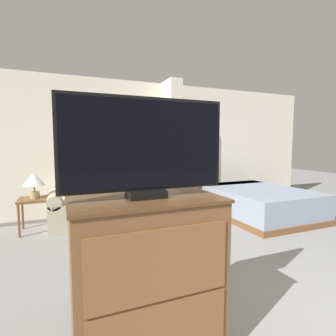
% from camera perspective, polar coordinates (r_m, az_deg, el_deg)
% --- Properties ---
extents(wall_back, '(7.22, 0.16, 2.60)m').
position_cam_1_polar(wall_back, '(5.46, -1.59, 4.31)').
color(wall_back, silver).
rests_on(wall_back, ground_plane).
extents(wall_partition_pillar, '(0.24, 0.55, 2.60)m').
position_cam_1_polar(wall_partition_pillar, '(5.18, 0.69, 4.32)').
color(wall_partition_pillar, silver).
rests_on(wall_partition_pillar, ground_plane).
extents(couch, '(2.09, 0.84, 0.86)m').
position_cam_1_polar(couch, '(4.81, -12.11, -7.61)').
color(couch, '#B7AD8E').
rests_on(couch, ground_plane).
extents(coffee_table, '(0.79, 0.50, 0.39)m').
position_cam_1_polar(coffee_table, '(3.84, -9.95, -10.57)').
color(coffee_table, brown).
rests_on(coffee_table, ground_plane).
extents(side_table, '(0.48, 0.48, 0.54)m').
position_cam_1_polar(side_table, '(4.67, -26.95, -6.87)').
color(side_table, brown).
rests_on(side_table, ground_plane).
extents(table_lamp, '(0.33, 0.33, 0.41)m').
position_cam_1_polar(table_lamp, '(4.61, -27.14, -2.44)').
color(table_lamp, tan).
rests_on(table_lamp, side_table).
extents(tv_dresser, '(0.96, 0.55, 1.05)m').
position_cam_1_polar(tv_dresser, '(1.86, -4.61, -22.52)').
color(tv_dresser, brown).
rests_on(tv_dresser, ground_plane).
extents(tv, '(1.06, 0.16, 0.63)m').
position_cam_1_polar(tv, '(1.65, -4.84, 4.52)').
color(tv, black).
rests_on(tv, tv_dresser).
extents(bed, '(1.58, 2.08, 0.53)m').
position_cam_1_polar(bed, '(5.41, 18.78, -6.94)').
color(bed, brown).
rests_on(bed, ground_plane).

